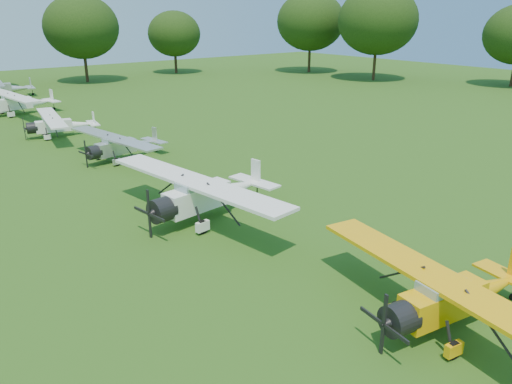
# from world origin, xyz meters

# --- Properties ---
(ground) EXTENTS (160.00, 160.00, 0.00)m
(ground) POSITION_xyz_m (0.00, 0.00, 0.00)
(ground) COLOR #264912
(ground) RESTS_ON ground
(tree_belt) EXTENTS (137.36, 130.27, 14.52)m
(tree_belt) POSITION_xyz_m (3.57, 0.16, 8.03)
(tree_belt) COLOR #311C13
(tree_belt) RESTS_ON ground
(aircraft_2) EXTENTS (6.66, 10.54, 2.07)m
(aircraft_2) POSITION_xyz_m (1.06, -11.11, 1.21)
(aircraft_2) COLOR #EFA90A
(aircraft_2) RESTS_ON ground
(aircraft_3) EXTENTS (7.53, 11.95, 2.35)m
(aircraft_3) POSITION_xyz_m (-0.18, 1.74, 1.37)
(aircraft_3) COLOR white
(aircraft_3) RESTS_ON ground
(aircraft_4) EXTENTS (6.03, 9.56, 1.88)m
(aircraft_4) POSITION_xyz_m (0.91, 14.30, 1.10)
(aircraft_4) COLOR silver
(aircraft_4) RESTS_ON ground
(aircraft_5) EXTENTS (5.94, 9.40, 1.85)m
(aircraft_5) POSITION_xyz_m (-0.22, 24.05, 1.08)
(aircraft_5) COLOR white
(aircraft_5) RESTS_ON ground
(aircraft_6) EXTENTS (7.09, 11.29, 2.22)m
(aircraft_6) POSITION_xyz_m (-0.23, 36.28, 1.30)
(aircraft_6) COLOR white
(aircraft_6) RESTS_ON ground
(aircraft_7) EXTENTS (7.13, 11.32, 2.22)m
(aircraft_7) POSITION_xyz_m (0.84, 48.72, 1.30)
(aircraft_7) COLOR silver
(aircraft_7) RESTS_ON ground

